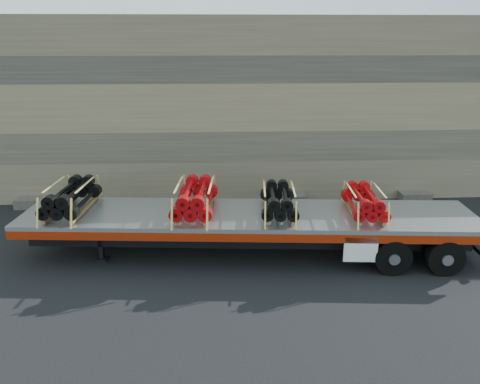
{
  "coord_description": "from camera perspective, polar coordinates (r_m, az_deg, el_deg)",
  "views": [
    {
      "loc": [
        -0.83,
        -12.62,
        6.22
      ],
      "look_at": [
        -0.16,
        1.24,
        1.62
      ],
      "focal_mm": 35.0,
      "sensor_mm": 36.0,
      "label": 1
    }
  ],
  "objects": [
    {
      "name": "bundle_rear",
      "position": [
        14.01,
        14.93,
        -1.25
      ],
      "size": [
        1.15,
        2.07,
        0.71
      ],
      "primitive_type": null,
      "rotation": [
        0.0,
        0.0,
        -0.07
      ],
      "color": "#AC090C",
      "rests_on": "trailer"
    },
    {
      "name": "trailer",
      "position": [
        13.99,
        1.01,
        -5.09
      ],
      "size": [
        13.4,
        3.53,
        1.32
      ],
      "primitive_type": null,
      "rotation": [
        0.0,
        0.0,
        -0.07
      ],
      "color": "#AFB1B7",
      "rests_on": "ground"
    },
    {
      "name": "bundle_midrear",
      "position": [
        13.64,
        4.73,
        -1.17
      ],
      "size": [
        1.17,
        2.11,
        0.72
      ],
      "primitive_type": null,
      "rotation": [
        0.0,
        0.0,
        -0.07
      ],
      "color": "black",
      "rests_on": "trailer"
    },
    {
      "name": "bundle_midfront",
      "position": [
        13.7,
        -5.5,
        -0.88
      ],
      "size": [
        1.33,
        2.39,
        0.82
      ],
      "primitive_type": null,
      "rotation": [
        0.0,
        0.0,
        -0.07
      ],
      "color": "#AC090C",
      "rests_on": "trailer"
    },
    {
      "name": "ground",
      "position": [
        14.1,
        0.9,
        -7.87
      ],
      "size": [
        120.0,
        120.0,
        0.0
      ],
      "primitive_type": "plane",
      "color": "black",
      "rests_on": "ground"
    },
    {
      "name": "rock_wall",
      "position": [
        19.33,
        -0.28,
        10.23
      ],
      "size": [
        44.0,
        3.0,
        7.0
      ],
      "primitive_type": "cube",
      "color": "#7A6B54",
      "rests_on": "ground"
    },
    {
      "name": "bundle_front",
      "position": [
        14.61,
        -19.91,
        -0.75
      ],
      "size": [
        1.29,
        2.33,
        0.8
      ],
      "primitive_type": null,
      "rotation": [
        0.0,
        0.0,
        -0.07
      ],
      "color": "black",
      "rests_on": "trailer"
    }
  ]
}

